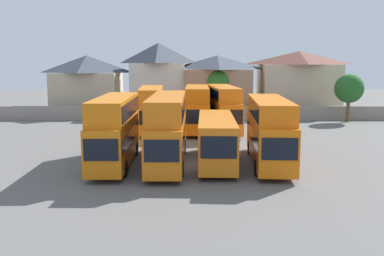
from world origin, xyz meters
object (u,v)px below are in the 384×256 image
at_px(bus_3, 217,137).
at_px(house_terrace_left, 88,84).
at_px(bus_1, 116,127).
at_px(bus_2, 168,126).
at_px(bus_5, 152,107).
at_px(tree_left_of_lot, 218,82).
at_px(tree_behind_wall, 350,89).
at_px(house_terrace_right, 217,85).
at_px(bus_7, 224,106).
at_px(bus_4, 270,128).
at_px(house_terrace_far_right, 299,82).
at_px(house_terrace_centre, 159,78).
at_px(bus_6, 198,106).

distance_m(bus_3, house_terrace_left, 35.63).
bearing_deg(bus_1, bus_2, 94.19).
bearing_deg(bus_5, bus_2, 6.27).
xyz_separation_m(tree_left_of_lot, tree_behind_wall, (16.29, -4.50, -0.64)).
xyz_separation_m(bus_3, house_terrace_right, (1.78, 30.23, 2.31)).
bearing_deg(bus_7, bus_4, 4.17).
distance_m(bus_7, house_terrace_right, 15.38).
height_order(tree_left_of_lot, tree_behind_wall, tree_left_of_lot).
bearing_deg(bus_3, bus_2, -88.92).
height_order(bus_3, bus_7, bus_7).
distance_m(bus_3, tree_left_of_lot, 27.38).
distance_m(bus_5, bus_7, 7.80).
relative_size(house_terrace_left, tree_left_of_lot, 1.45).
height_order(house_terrace_far_right, tree_left_of_lot, house_terrace_far_right).
xyz_separation_m(bus_4, house_terrace_centre, (-10.50, 30.80, 2.48)).
bearing_deg(house_terrace_centre, bus_5, -88.46).
relative_size(bus_4, bus_5, 1.03).
bearing_deg(house_terrace_centre, tree_behind_wall, -18.08).
distance_m(bus_1, bus_7, 17.72).
distance_m(bus_2, bus_6, 15.21).
bearing_deg(house_terrace_centre, bus_7, -62.49).
relative_size(bus_4, house_terrace_left, 1.14).
bearing_deg(bus_1, house_terrace_left, -164.04).
distance_m(bus_2, tree_behind_wall, 31.31).
xyz_separation_m(bus_4, house_terrace_left, (-20.94, 31.30, 1.58)).
relative_size(bus_4, tree_left_of_lot, 1.65).
relative_size(bus_3, house_terrace_far_right, 0.93).
bearing_deg(bus_2, bus_1, -84.56).
xyz_separation_m(bus_2, tree_behind_wall, (21.58, 22.64, 1.34)).
bearing_deg(house_terrace_right, bus_1, -106.78).
bearing_deg(tree_left_of_lot, bus_3, -93.55).
xyz_separation_m(bus_3, tree_behind_wall, (17.98, 22.67, 2.21)).
relative_size(bus_6, bus_7, 0.93).
relative_size(bus_2, house_terrace_left, 1.24).
xyz_separation_m(bus_7, tree_left_of_lot, (0.08, 12.25, 2.06)).
distance_m(bus_6, house_terrace_centre, 16.71).
relative_size(bus_2, house_terrace_far_right, 1.05).
height_order(bus_1, bus_5, bus_1).
bearing_deg(bus_6, house_terrace_centre, -160.39).
bearing_deg(bus_1, bus_6, 157.06).
bearing_deg(bus_5, tree_behind_wall, 103.89).
relative_size(bus_6, house_terrace_centre, 1.00).
relative_size(house_terrace_left, tree_behind_wall, 1.60).
height_order(bus_3, tree_behind_wall, tree_behind_wall).
xyz_separation_m(bus_5, bus_7, (7.80, -0.18, 0.08)).
bearing_deg(bus_4, bus_7, -167.88).
height_order(house_terrace_centre, house_terrace_right, house_terrace_centre).
xyz_separation_m(bus_2, bus_7, (5.20, 14.89, -0.08)).
xyz_separation_m(bus_4, house_terrace_right, (-2.10, 30.34, 1.57)).
distance_m(house_terrace_far_right, tree_behind_wall, 9.54).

